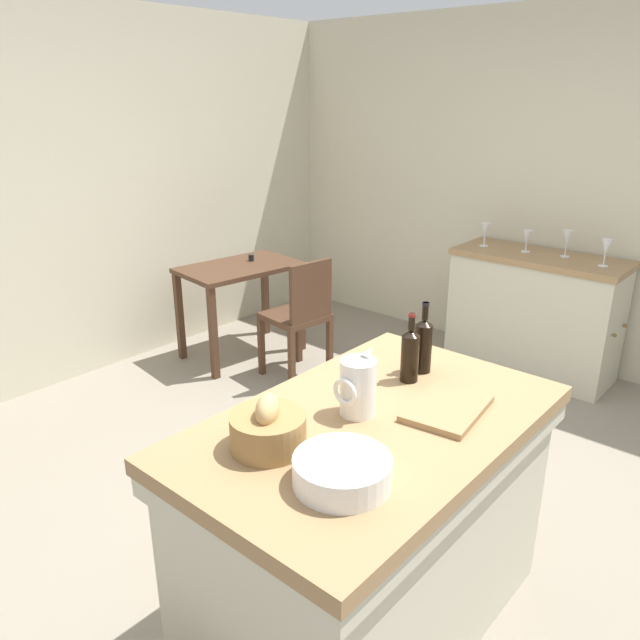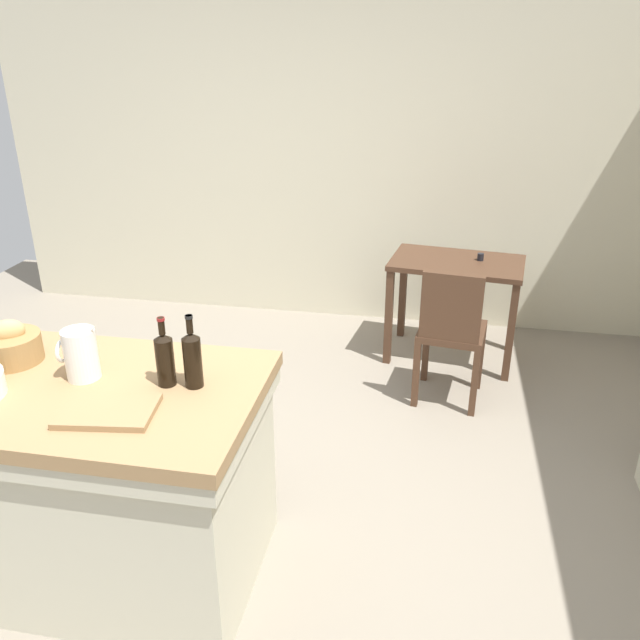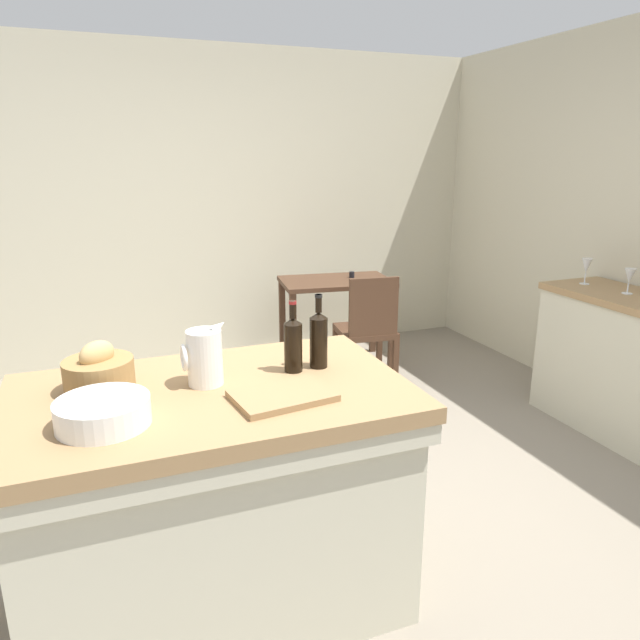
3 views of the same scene
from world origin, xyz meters
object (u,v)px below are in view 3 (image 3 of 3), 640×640
Objects in this scene: pitcher at (204,357)px; island_table at (217,492)px; side_cabinet at (632,368)px; wine_glass_right at (586,267)px; writing_desk at (336,294)px; wash_bowl at (103,412)px; cutting_board at (282,396)px; bread_basket at (99,373)px; wine_bottle_amber at (293,343)px; wine_glass_middle at (630,277)px; wine_bottle_dark at (319,338)px; wooden_chair at (368,330)px.

island_table is at bearing -84.49° from pitcher.
side_cabinet is 0.72m from wine_glass_right.
wine_glass_right is at bearing -49.88° from writing_desk.
writing_desk is at bearing 53.67° from wash_bowl.
side_cabinet is at bearing 15.11° from cutting_board.
cutting_board is (0.22, -0.17, 0.43)m from island_table.
pitcher is 1.01× the size of bread_basket.
cutting_board is at bearing -116.83° from wine_bottle_amber.
wine_bottle_amber is at bearing 12.34° from island_table.
island_table is 9.01× the size of wine_glass_middle.
pitcher reaches higher than wine_glass_middle.
wash_bowl is (-0.36, -0.23, -0.06)m from pitcher.
side_cabinet is 4.08× the size of wine_bottle_dark.
wash_bowl is at bearing -160.22° from wine_glass_right.
wine_glass_right is at bearing 19.26° from island_table.
side_cabinet reaches higher than writing_desk.
side_cabinet is 7.03× the size of wine_glass_right.
writing_desk is 3.17m from wash_bowl.
side_cabinet is 4.94× the size of bread_basket.
wooden_chair is 1.74m from wine_glass_middle.
pitcher is 0.88× the size of wine_bottle_amber.
wine_bottle_dark is (-2.27, -0.42, 0.58)m from side_cabinet.
pitcher is (-1.50, -2.31, 0.40)m from writing_desk.
writing_desk is 2.55m from wine_bottle_dark.
wine_bottle_dark is (0.46, 0.02, 0.01)m from pitcher.
cutting_board is 0.29m from wine_bottle_amber.
side_cabinet is at bearing -95.12° from wine_glass_middle.
wooden_chair is 5.22× the size of wine_glass_right.
side_cabinet is 3.20m from wash_bowl.
wine_bottle_dark is 1.05× the size of wine_bottle_amber.
bread_basket reaches higher than wooden_chair.
wine_glass_right is at bearing 24.18° from cutting_board.
cutting_board reaches higher than side_cabinet.
island_table reaches higher than side_cabinet.
wine_glass_middle is (2.39, 0.55, -0.02)m from wine_bottle_amber.
wine_bottle_amber is (0.71, 0.24, 0.07)m from wash_bowl.
wine_glass_middle is at bearing 17.64° from cutting_board.
bread_basket is (-0.00, 0.30, 0.03)m from wash_bowl.
wash_bowl is at bearing -167.85° from side_cabinet.
side_cabinet is 0.57m from wine_glass_middle.
wine_glass_middle is at bearing 84.88° from side_cabinet.
island_table is 0.62m from wash_bowl.
bread_basket reaches higher than wash_bowl.
wine_glass_right is (1.21, -1.43, 0.40)m from writing_desk.
wine_bottle_amber reaches higher than wash_bowl.
cutting_board is 0.36m from wine_bottle_dark.
wine_glass_middle is (2.74, 0.56, -0.01)m from pitcher.
wine_bottle_dark is (-1.04, -2.29, 0.42)m from writing_desk.
wine_bottle_amber is 2.51m from wine_glass_right.
wine_glass_middle is at bearing -83.98° from wine_glass_right.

